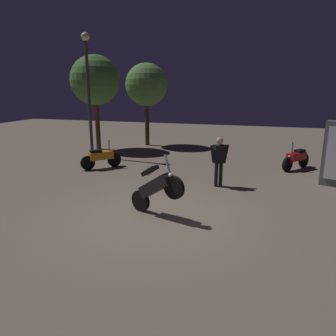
{
  "coord_description": "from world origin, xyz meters",
  "views": [
    {
      "loc": [
        2.37,
        -7.14,
        3.15
      ],
      "look_at": [
        -0.04,
        0.88,
        1.0
      ],
      "focal_mm": 33.98,
      "sensor_mm": 36.0,
      "label": 1
    }
  ],
  "objects_px": {
    "person_rider_beside": "(219,158)",
    "motorcycle_orange_parked_left": "(101,157)",
    "motorcycle_black_foreground": "(156,188)",
    "motorcycle_red_parked_right": "(296,158)",
    "streetlamp_near": "(88,81)"
  },
  "relations": [
    {
      "from": "motorcycle_orange_parked_left",
      "to": "person_rider_beside",
      "type": "relative_size",
      "value": 0.81
    },
    {
      "from": "motorcycle_orange_parked_left",
      "to": "person_rider_beside",
      "type": "xyz_separation_m",
      "value": [
        4.79,
        -1.04,
        0.52
      ]
    },
    {
      "from": "motorcycle_red_parked_right",
      "to": "motorcycle_orange_parked_left",
      "type": "bearing_deg",
      "value": -37.23
    },
    {
      "from": "streetlamp_near",
      "to": "motorcycle_orange_parked_left",
      "type": "bearing_deg",
      "value": -51.28
    },
    {
      "from": "person_rider_beside",
      "to": "motorcycle_red_parked_right",
      "type": "bearing_deg",
      "value": -73.16
    },
    {
      "from": "motorcycle_orange_parked_left",
      "to": "streetlamp_near",
      "type": "relative_size",
      "value": 0.24
    },
    {
      "from": "person_rider_beside",
      "to": "streetlamp_near",
      "type": "distance_m",
      "value": 7.19
    },
    {
      "from": "motorcycle_orange_parked_left",
      "to": "streetlamp_near",
      "type": "bearing_deg",
      "value": 80.42
    },
    {
      "from": "motorcycle_black_foreground",
      "to": "person_rider_beside",
      "type": "bearing_deg",
      "value": 91.28
    },
    {
      "from": "person_rider_beside",
      "to": "motorcycle_orange_parked_left",
      "type": "bearing_deg",
      "value": 44.66
    },
    {
      "from": "motorcycle_orange_parked_left",
      "to": "streetlamp_near",
      "type": "height_order",
      "value": "streetlamp_near"
    },
    {
      "from": "person_rider_beside",
      "to": "motorcycle_black_foreground",
      "type": "bearing_deg",
      "value": 125.74
    },
    {
      "from": "motorcycle_black_foreground",
      "to": "motorcycle_red_parked_right",
      "type": "distance_m",
      "value": 7.09
    },
    {
      "from": "motorcycle_red_parked_right",
      "to": "person_rider_beside",
      "type": "bearing_deg",
      "value": -2.84
    },
    {
      "from": "motorcycle_orange_parked_left",
      "to": "person_rider_beside",
      "type": "bearing_deg",
      "value": -60.58
    }
  ]
}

